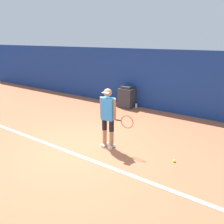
{
  "coord_description": "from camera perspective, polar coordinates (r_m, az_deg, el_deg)",
  "views": [
    {
      "loc": [
        3.78,
        -4.19,
        2.94
      ],
      "look_at": [
        0.58,
        0.58,
        1.0
      ],
      "focal_mm": 35.0,
      "sensor_mm": 36.0,
      "label": 1
    }
  ],
  "objects": [
    {
      "name": "covered_chair",
      "position": [
        9.74,
        3.86,
        3.86
      ],
      "size": [
        0.64,
        0.57,
        0.96
      ],
      "color": "#333338",
      "rests_on": "ground_plane"
    },
    {
      "name": "ground_plane",
      "position": [
        6.36,
        -7.38,
        -9.01
      ],
      "size": [
        24.0,
        24.0,
        0.0
      ],
      "primitive_type": "plane",
      "color": "#B76642"
    },
    {
      "name": "water_bottle",
      "position": [
        9.73,
        6.32,
        1.67
      ],
      "size": [
        0.09,
        0.09,
        0.24
      ],
      "color": "white",
      "rests_on": "ground_plane"
    },
    {
      "name": "court_baseline",
      "position": [
        6.06,
        -10.29,
        -10.58
      ],
      "size": [
        21.6,
        0.1,
        0.01
      ],
      "color": "white",
      "rests_on": "ground_plane"
    },
    {
      "name": "tennis_ball",
      "position": [
        5.8,
        15.96,
        -12.19
      ],
      "size": [
        0.07,
        0.07,
        0.07
      ],
      "color": "#D1E533",
      "rests_on": "ground_plane"
    },
    {
      "name": "tennis_player",
      "position": [
        5.92,
        -0.94,
        -1.0
      ],
      "size": [
        0.99,
        0.3,
        1.7
      ],
      "rotation": [
        0.0,
        0.0,
        0.1
      ],
      "color": "#A37556",
      "rests_on": "ground_plane"
    },
    {
      "name": "back_wall",
      "position": [
        9.5,
        9.94,
        8.28
      ],
      "size": [
        24.0,
        0.1,
        2.54
      ],
      "color": "navy",
      "rests_on": "ground_plane"
    }
  ]
}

